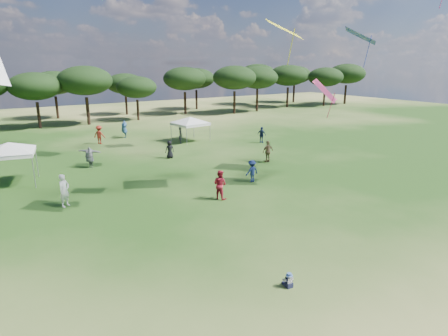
# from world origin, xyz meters

# --- Properties ---
(ground) EXTENTS (140.00, 140.00, 0.00)m
(ground) POSITION_xyz_m (0.00, 0.00, 0.00)
(ground) COLOR #254916
(ground) RESTS_ON ground
(tree_line) EXTENTS (108.78, 17.63, 7.77)m
(tree_line) POSITION_xyz_m (2.39, 47.41, 5.42)
(tree_line) COLOR black
(tree_line) RESTS_ON ground
(tent_left) EXTENTS (5.81, 5.81, 3.18)m
(tent_left) POSITION_xyz_m (-7.23, 20.73, 2.75)
(tent_left) COLOR gray
(tent_left) RESTS_ON ground
(tent_right) EXTENTS (6.17, 6.17, 2.84)m
(tent_right) POSITION_xyz_m (9.48, 27.19, 2.42)
(tent_right) COLOR gray
(tent_right) RESTS_ON ground
(toddler) EXTENTS (0.39, 0.42, 0.56)m
(toddler) POSITION_xyz_m (0.14, 1.83, 0.25)
(toddler) COLOR #161831
(toddler) RESTS_ON ground
(festival_crowd) EXTENTS (29.20, 23.54, 1.89)m
(festival_crowd) POSITION_xyz_m (-1.15, 22.86, 0.88)
(festival_crowd) COLOR #15204C
(festival_crowd) RESTS_ON ground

